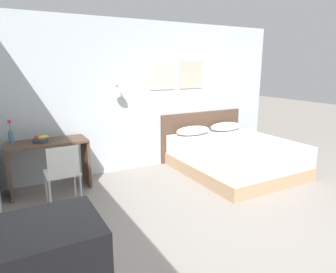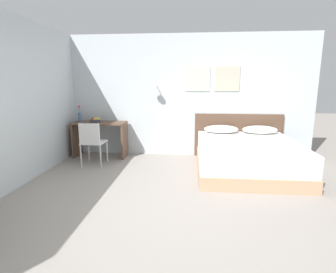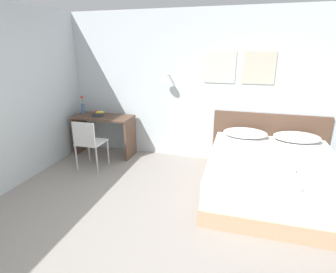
# 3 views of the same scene
# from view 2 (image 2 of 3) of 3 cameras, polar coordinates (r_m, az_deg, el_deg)

# --- Properties ---
(ground_plane) EXTENTS (24.00, 24.00, 0.00)m
(ground_plane) POSITION_cam_2_polar(r_m,az_deg,el_deg) (3.30, 0.44, -17.68)
(ground_plane) COLOR gray
(wall_back) EXTENTS (5.72, 0.31, 2.65)m
(wall_back) POSITION_cam_2_polar(r_m,az_deg,el_deg) (5.87, 3.01, 8.78)
(wall_back) COLOR silver
(wall_back) RESTS_ON ground_plane
(bed) EXTENTS (1.78, 2.02, 0.57)m
(bed) POSITION_cam_2_polar(r_m,az_deg,el_deg) (5.04, 16.76, -4.22)
(bed) COLOR tan
(bed) RESTS_ON ground_plane
(headboard) EXTENTS (1.90, 0.06, 0.95)m
(headboard) POSITION_cam_2_polar(r_m,az_deg,el_deg) (5.99, 14.94, 0.23)
(headboard) COLOR brown
(headboard) RESTS_ON ground_plane
(pillow_left) EXTENTS (0.72, 0.38, 0.17)m
(pillow_left) POSITION_cam_2_polar(r_m,az_deg,el_deg) (5.65, 11.49, 1.58)
(pillow_left) COLOR white
(pillow_left) RESTS_ON bed
(pillow_right) EXTENTS (0.72, 0.38, 0.17)m
(pillow_right) POSITION_cam_2_polar(r_m,az_deg,el_deg) (5.79, 19.36, 1.39)
(pillow_right) COLOR white
(pillow_right) RESTS_ON bed
(folded_towel_near_foot) EXTENTS (0.35, 0.32, 0.06)m
(folded_towel_near_foot) POSITION_cam_2_polar(r_m,az_deg,el_deg) (4.68, 17.86, -1.45)
(folded_towel_near_foot) COLOR white
(folded_towel_near_foot) RESTS_ON bed
(folded_towel_mid_bed) EXTENTS (0.35, 0.31, 0.06)m
(folded_towel_mid_bed) POSITION_cam_2_polar(r_m,az_deg,el_deg) (4.26, 19.08, -2.81)
(folded_towel_mid_bed) COLOR white
(folded_towel_mid_bed) RESTS_ON bed
(desk) EXTENTS (1.13, 0.51, 0.78)m
(desk) POSITION_cam_2_polar(r_m,az_deg,el_deg) (5.96, -14.57, 0.75)
(desk) COLOR brown
(desk) RESTS_ON ground_plane
(desk_chair) EXTENTS (0.43, 0.43, 0.87)m
(desk_chair) POSITION_cam_2_polar(r_m,az_deg,el_deg) (5.30, -16.25, -0.80)
(desk_chair) COLOR white
(desk_chair) RESTS_ON ground_plane
(fruit_bowl) EXTENTS (0.24, 0.22, 0.11)m
(fruit_bowl) POSITION_cam_2_polar(r_m,az_deg,el_deg) (5.93, -15.60, 3.40)
(fruit_bowl) COLOR #333842
(fruit_bowl) RESTS_ON desk
(flower_vase) EXTENTS (0.07, 0.07, 0.36)m
(flower_vase) POSITION_cam_2_polar(r_m,az_deg,el_deg) (6.14, -18.65, 4.39)
(flower_vase) COLOR #4C7099
(flower_vase) RESTS_ON desk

